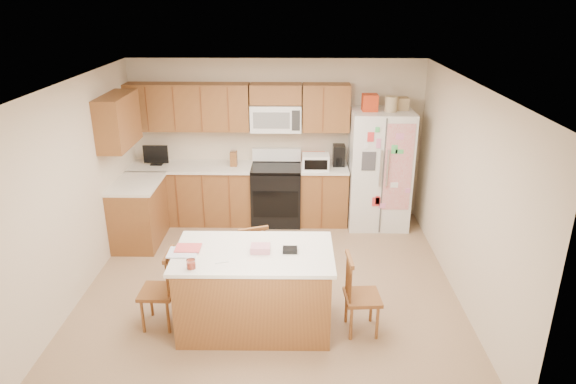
{
  "coord_description": "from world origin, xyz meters",
  "views": [
    {
      "loc": [
        0.32,
        -5.53,
        3.41
      ],
      "look_at": [
        0.21,
        0.35,
        1.11
      ],
      "focal_mm": 32.0,
      "sensor_mm": 36.0,
      "label": 1
    }
  ],
  "objects_px": {
    "stove": "(276,193)",
    "island": "(255,289)",
    "windsor_chair_left": "(160,291)",
    "windsor_chair_back": "(251,258)",
    "windsor_chair_right": "(360,297)",
    "refrigerator": "(379,168)"
  },
  "relations": [
    {
      "from": "refrigerator",
      "to": "island",
      "type": "bearing_deg",
      "value": -122.18
    },
    {
      "from": "island",
      "to": "windsor_chair_right",
      "type": "relative_size",
      "value": 1.91
    },
    {
      "from": "island",
      "to": "windsor_chair_right",
      "type": "xyz_separation_m",
      "value": [
        1.12,
        -0.08,
        -0.04
      ]
    },
    {
      "from": "stove",
      "to": "island",
      "type": "distance_m",
      "value": 2.76
    },
    {
      "from": "stove",
      "to": "refrigerator",
      "type": "xyz_separation_m",
      "value": [
        1.57,
        -0.06,
        0.45
      ]
    },
    {
      "from": "stove",
      "to": "windsor_chair_left",
      "type": "height_order",
      "value": "stove"
    },
    {
      "from": "stove",
      "to": "island",
      "type": "xyz_separation_m",
      "value": [
        -0.12,
        -2.76,
        -0.02
      ]
    },
    {
      "from": "refrigerator",
      "to": "windsor_chair_right",
      "type": "bearing_deg",
      "value": -101.72
    },
    {
      "from": "island",
      "to": "windsor_chair_back",
      "type": "bearing_deg",
      "value": 97.8
    },
    {
      "from": "windsor_chair_back",
      "to": "windsor_chair_right",
      "type": "height_order",
      "value": "windsor_chair_right"
    },
    {
      "from": "windsor_chair_back",
      "to": "refrigerator",
      "type": "bearing_deg",
      "value": 47.38
    },
    {
      "from": "refrigerator",
      "to": "island",
      "type": "relative_size",
      "value": 1.2
    },
    {
      "from": "windsor_chair_right",
      "to": "windsor_chair_back",
      "type": "bearing_deg",
      "value": 146.25
    },
    {
      "from": "stove",
      "to": "island",
      "type": "relative_size",
      "value": 0.66
    },
    {
      "from": "windsor_chair_right",
      "to": "island",
      "type": "bearing_deg",
      "value": 176.14
    },
    {
      "from": "windsor_chair_back",
      "to": "windsor_chair_right",
      "type": "distance_m",
      "value": 1.47
    },
    {
      "from": "stove",
      "to": "windsor_chair_right",
      "type": "xyz_separation_m",
      "value": [
        1.0,
        -2.83,
        -0.05
      ]
    },
    {
      "from": "island",
      "to": "windsor_chair_left",
      "type": "xyz_separation_m",
      "value": [
        -1.02,
        -0.0,
        -0.04
      ]
    },
    {
      "from": "stove",
      "to": "windsor_chair_left",
      "type": "relative_size",
      "value": 1.27
    },
    {
      "from": "refrigerator",
      "to": "windsor_chair_left",
      "type": "bearing_deg",
      "value": -135.23
    },
    {
      "from": "island",
      "to": "windsor_chair_back",
      "type": "xyz_separation_m",
      "value": [
        -0.1,
        0.74,
        -0.04
      ]
    },
    {
      "from": "windsor_chair_left",
      "to": "stove",
      "type": "bearing_deg",
      "value": 67.45
    }
  ]
}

